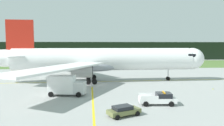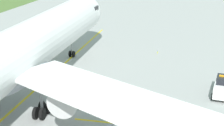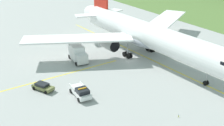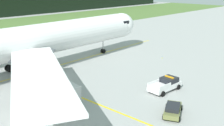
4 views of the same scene
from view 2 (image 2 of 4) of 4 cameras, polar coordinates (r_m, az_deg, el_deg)
name	(u,v)px [view 2 (image 2 of 4)]	position (r m, az deg, el deg)	size (l,w,h in m)	color
ground	(57,109)	(39.46, -8.22, -6.85)	(320.00, 320.00, 0.00)	#9C9F9D
taxiway_centerline_main	(24,100)	(42.22, -13.06, -5.42)	(67.83, 0.30, 0.01)	yellow
airliner	(16,56)	(39.78, -14.08, 1.08)	(52.46, 49.78, 14.61)	white
taxiway_edge_light_east	(157,52)	(57.90, 6.81, 1.66)	(0.12, 0.12, 0.42)	yellow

